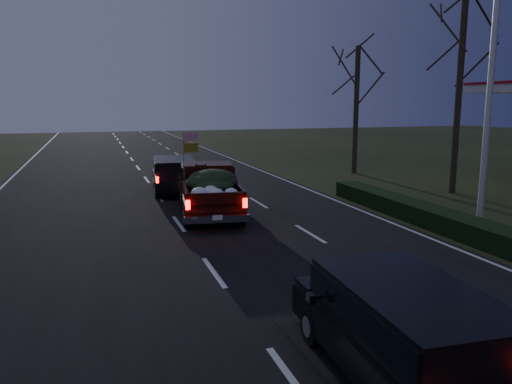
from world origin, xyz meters
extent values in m
plane|color=black|center=(0.00, 0.00, 0.00)|extent=(120.00, 120.00, 0.00)
cube|color=black|center=(0.00, 0.00, 0.01)|extent=(14.00, 120.00, 0.02)
cube|color=black|center=(7.80, 3.00, 0.30)|extent=(1.00, 10.00, 0.60)
cylinder|color=silver|center=(9.50, 2.00, 4.50)|extent=(0.20, 0.20, 9.00)
cylinder|color=black|center=(12.50, 7.00, 4.25)|extent=(0.28, 0.28, 8.50)
cylinder|color=black|center=(11.50, 14.00, 3.50)|extent=(0.28, 0.28, 7.00)
cube|color=#320B06|center=(1.30, 6.12, 0.58)|extent=(2.59, 5.06, 0.53)
cube|color=#320B06|center=(1.42, 6.98, 1.31)|extent=(1.99, 1.78, 0.87)
cube|color=black|center=(1.42, 6.98, 1.40)|extent=(2.07, 1.70, 0.53)
cube|color=#320B06|center=(1.13, 4.87, 0.87)|extent=(2.15, 2.93, 0.06)
ellipsoid|color=black|center=(1.24, 5.35, 1.31)|extent=(1.77, 1.94, 0.58)
cylinder|color=gray|center=(0.44, 6.24, 1.99)|extent=(0.03, 0.03, 1.94)
cube|color=red|center=(0.70, 6.21, 2.79)|extent=(0.50, 0.09, 0.33)
cube|color=gold|center=(0.70, 6.21, 2.40)|extent=(0.50, 0.09, 0.33)
cube|color=black|center=(0.83, 11.10, 0.56)|extent=(2.17, 4.45, 0.54)
cube|color=black|center=(0.81, 10.87, 1.17)|extent=(1.96, 3.28, 0.72)
cube|color=black|center=(0.81, 10.87, 1.24)|extent=(2.04, 3.20, 0.43)
cube|color=black|center=(1.46, -5.35, 0.55)|extent=(2.00, 4.33, 0.53)
cube|color=black|center=(1.44, -5.57, 1.15)|extent=(1.83, 3.18, 0.71)
cube|color=black|center=(1.44, -5.57, 1.22)|extent=(1.91, 3.09, 0.42)
cube|color=black|center=(0.47, -4.45, 1.04)|extent=(0.10, 0.20, 0.14)
camera|label=1|loc=(-2.55, -10.99, 3.97)|focal=35.00mm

